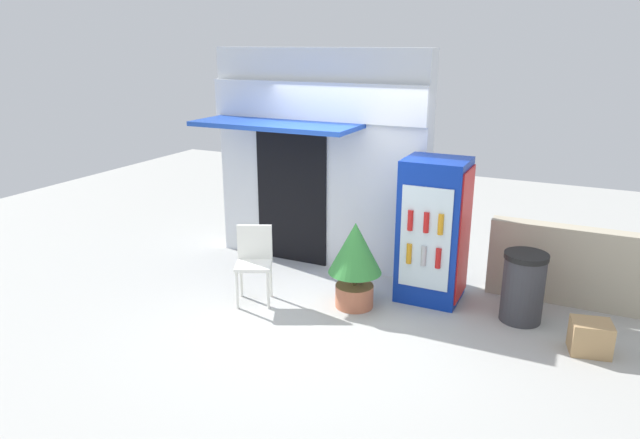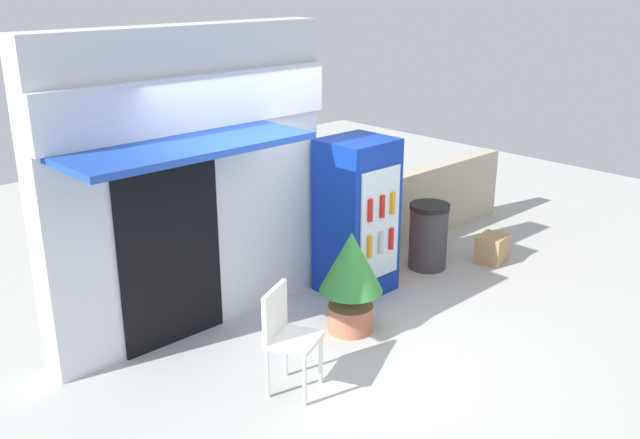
# 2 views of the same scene
# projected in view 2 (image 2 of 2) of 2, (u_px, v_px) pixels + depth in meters

# --- Properties ---
(ground) EXTENTS (16.00, 16.00, 0.00)m
(ground) POSITION_uv_depth(u_px,v_px,m) (349.00, 353.00, 6.67)
(ground) COLOR #B2B2AD
(storefront_building) EXTENTS (3.06, 1.17, 2.97)m
(storefront_building) POSITION_uv_depth(u_px,v_px,m) (189.00, 181.00, 6.73)
(storefront_building) COLOR silver
(storefront_building) RESTS_ON ground
(drink_cooler) EXTENTS (0.76, 0.73, 1.74)m
(drink_cooler) POSITION_uv_depth(u_px,v_px,m) (357.00, 217.00, 7.75)
(drink_cooler) COLOR #0C2D9E
(drink_cooler) RESTS_ON ground
(plastic_chair) EXTENTS (0.55, 0.53, 0.93)m
(plastic_chair) POSITION_uv_depth(u_px,v_px,m) (286.00, 331.00, 5.93)
(plastic_chair) COLOR white
(plastic_chair) RESTS_ON ground
(potted_plant_near_shop) EXTENTS (0.63, 0.63, 1.05)m
(potted_plant_near_shop) POSITION_uv_depth(u_px,v_px,m) (351.00, 272.00, 6.90)
(potted_plant_near_shop) COLOR #BC6B4C
(potted_plant_near_shop) RESTS_ON ground
(trash_bin) EXTENTS (0.48, 0.48, 0.81)m
(trash_bin) POSITION_uv_depth(u_px,v_px,m) (428.00, 236.00, 8.50)
(trash_bin) COLOR #38383D
(trash_bin) RESTS_ON ground
(stone_boundary_wall) EXTENTS (2.86, 0.22, 0.96)m
(stone_boundary_wall) POSITION_uv_depth(u_px,v_px,m) (430.00, 201.00, 9.57)
(stone_boundary_wall) COLOR #B7AD93
(stone_boundary_wall) RESTS_ON ground
(cardboard_box) EXTENTS (0.44, 0.39, 0.34)m
(cardboard_box) POSITION_uv_depth(u_px,v_px,m) (492.00, 248.00, 8.75)
(cardboard_box) COLOR tan
(cardboard_box) RESTS_ON ground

